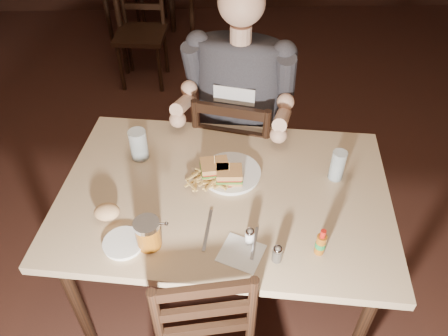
{
  "coord_description": "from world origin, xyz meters",
  "views": [
    {
      "loc": [
        -0.25,
        -1.45,
        2.04
      ],
      "look_at": [
        -0.21,
        -0.15,
        0.85
      ],
      "focal_mm": 35.0,
      "sensor_mm": 36.0,
      "label": 1
    }
  ],
  "objects_px": {
    "side_plate": "(124,244)",
    "hot_sauce": "(321,242)",
    "glass_left": "(139,145)",
    "diner": "(238,83)",
    "bg_chair_near": "(141,34)",
    "dinner_plate": "(231,174)",
    "syrup_dispenser": "(148,234)",
    "chair_far": "(238,155)",
    "main_table": "(224,203)",
    "glass_right": "(338,165)"
  },
  "relations": [
    {
      "from": "side_plate",
      "to": "hot_sauce",
      "type": "bearing_deg",
      "value": -4.56
    },
    {
      "from": "glass_left",
      "to": "diner",
      "type": "bearing_deg",
      "value": 34.81
    },
    {
      "from": "bg_chair_near",
      "to": "glass_left",
      "type": "height_order",
      "value": "glass_left"
    },
    {
      "from": "diner",
      "to": "dinner_plate",
      "type": "distance_m",
      "value": 0.47
    },
    {
      "from": "bg_chair_near",
      "to": "syrup_dispenser",
      "type": "xyz_separation_m",
      "value": [
        0.33,
        -2.41,
        0.4
      ]
    },
    {
      "from": "dinner_plate",
      "to": "hot_sauce",
      "type": "height_order",
      "value": "hot_sauce"
    },
    {
      "from": "dinner_plate",
      "to": "side_plate",
      "type": "relative_size",
      "value": 1.72
    },
    {
      "from": "glass_left",
      "to": "syrup_dispenser",
      "type": "relative_size",
      "value": 1.2
    },
    {
      "from": "side_plate",
      "to": "syrup_dispenser",
      "type": "bearing_deg",
      "value": -0.15
    },
    {
      "from": "glass_left",
      "to": "side_plate",
      "type": "relative_size",
      "value": 0.98
    },
    {
      "from": "chair_far",
      "to": "bg_chair_near",
      "type": "height_order",
      "value": "chair_far"
    },
    {
      "from": "chair_far",
      "to": "glass_left",
      "type": "relative_size",
      "value": 6.46
    },
    {
      "from": "dinner_plate",
      "to": "syrup_dispenser",
      "type": "xyz_separation_m",
      "value": [
        -0.31,
        -0.35,
        0.05
      ]
    },
    {
      "from": "main_table",
      "to": "glass_right",
      "type": "distance_m",
      "value": 0.49
    },
    {
      "from": "bg_chair_near",
      "to": "syrup_dispenser",
      "type": "distance_m",
      "value": 2.47
    },
    {
      "from": "main_table",
      "to": "dinner_plate",
      "type": "xyz_separation_m",
      "value": [
        0.03,
        0.09,
        0.08
      ]
    },
    {
      "from": "glass_left",
      "to": "hot_sauce",
      "type": "height_order",
      "value": "glass_left"
    },
    {
      "from": "chair_far",
      "to": "diner",
      "type": "xyz_separation_m",
      "value": [
        -0.01,
        -0.05,
        0.49
      ]
    },
    {
      "from": "diner",
      "to": "side_plate",
      "type": "relative_size",
      "value": 6.57
    },
    {
      "from": "dinner_plate",
      "to": "glass_left",
      "type": "height_order",
      "value": "glass_left"
    },
    {
      "from": "dinner_plate",
      "to": "side_plate",
      "type": "height_order",
      "value": "dinner_plate"
    },
    {
      "from": "syrup_dispenser",
      "to": "side_plate",
      "type": "relative_size",
      "value": 0.82
    },
    {
      "from": "glass_right",
      "to": "diner",
      "type": "bearing_deg",
      "value": 129.52
    },
    {
      "from": "side_plate",
      "to": "dinner_plate",
      "type": "bearing_deg",
      "value": 41.27
    },
    {
      "from": "diner",
      "to": "glass_right",
      "type": "bearing_deg",
      "value": -34.47
    },
    {
      "from": "chair_far",
      "to": "bg_chair_near",
      "type": "xyz_separation_m",
      "value": [
        -0.71,
        1.57,
        -0.02
      ]
    },
    {
      "from": "bg_chair_near",
      "to": "dinner_plate",
      "type": "relative_size",
      "value": 3.5
    },
    {
      "from": "diner",
      "to": "glass_right",
      "type": "height_order",
      "value": "diner"
    },
    {
      "from": "diner",
      "to": "side_plate",
      "type": "xyz_separation_m",
      "value": [
        -0.45,
        -0.79,
        -0.17
      ]
    },
    {
      "from": "chair_far",
      "to": "syrup_dispenser",
      "type": "height_order",
      "value": "chair_far"
    },
    {
      "from": "main_table",
      "to": "bg_chair_near",
      "type": "distance_m",
      "value": 2.25
    },
    {
      "from": "glass_right",
      "to": "side_plate",
      "type": "height_order",
      "value": "glass_right"
    },
    {
      "from": "dinner_plate",
      "to": "bg_chair_near",
      "type": "bearing_deg",
      "value": 107.34
    },
    {
      "from": "main_table",
      "to": "syrup_dispenser",
      "type": "bearing_deg",
      "value": -136.96
    },
    {
      "from": "chair_far",
      "to": "glass_right",
      "type": "relative_size",
      "value": 6.69
    },
    {
      "from": "main_table",
      "to": "syrup_dispenser",
      "type": "distance_m",
      "value": 0.4
    },
    {
      "from": "diner",
      "to": "side_plate",
      "type": "distance_m",
      "value": 0.93
    },
    {
      "from": "dinner_plate",
      "to": "side_plate",
      "type": "bearing_deg",
      "value": -138.73
    },
    {
      "from": "chair_far",
      "to": "glass_left",
      "type": "distance_m",
      "value": 0.7
    },
    {
      "from": "dinner_plate",
      "to": "syrup_dispenser",
      "type": "height_order",
      "value": "syrup_dispenser"
    },
    {
      "from": "dinner_plate",
      "to": "glass_right",
      "type": "height_order",
      "value": "glass_right"
    },
    {
      "from": "glass_left",
      "to": "dinner_plate",
      "type": "bearing_deg",
      "value": -18.08
    },
    {
      "from": "syrup_dispenser",
      "to": "main_table",
      "type": "bearing_deg",
      "value": 51.04
    },
    {
      "from": "dinner_plate",
      "to": "glass_right",
      "type": "xyz_separation_m",
      "value": [
        0.44,
        -0.03,
        0.06
      ]
    },
    {
      "from": "bg_chair_near",
      "to": "syrup_dispenser",
      "type": "relative_size",
      "value": 7.31
    },
    {
      "from": "syrup_dispenser",
      "to": "side_plate",
      "type": "height_order",
      "value": "syrup_dispenser"
    },
    {
      "from": "chair_far",
      "to": "glass_left",
      "type": "height_order",
      "value": "chair_far"
    },
    {
      "from": "glass_right",
      "to": "side_plate",
      "type": "bearing_deg",
      "value": -158.96
    },
    {
      "from": "main_table",
      "to": "chair_far",
      "type": "height_order",
      "value": "chair_far"
    },
    {
      "from": "main_table",
      "to": "glass_right",
      "type": "relative_size",
      "value": 10.57
    }
  ]
}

